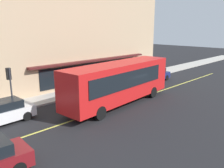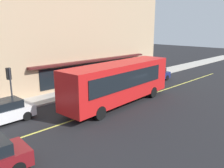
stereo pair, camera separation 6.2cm
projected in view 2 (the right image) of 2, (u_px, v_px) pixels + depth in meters
The scene contains 8 objects.
ground at pixel (128, 102), 20.32m from camera, with size 120.00×120.00×0.00m, color black.
sidewalk at pixel (88, 89), 24.15m from camera, with size 80.00×2.62×0.15m, color #B2ADA3.
lane_centre_stripe at pixel (128, 102), 20.32m from camera, with size 36.00×0.16×0.01m, color #D8D14C.
storefront_building at pixel (67, 32), 28.66m from camera, with size 22.31×10.84×11.41m.
bus at pixel (120, 81), 19.30m from camera, with size 11.28×3.31×3.50m.
traffic_light at pixel (9, 78), 17.76m from camera, with size 0.30×0.52×3.20m.
car_white at pixel (1, 113), 15.72m from camera, with size 4.36×1.99×1.52m.
car_navy at pixel (155, 75), 27.98m from camera, with size 4.32×1.89×1.52m.
Camera 2 is at (-14.65, -12.73, 6.36)m, focal length 37.41 mm.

